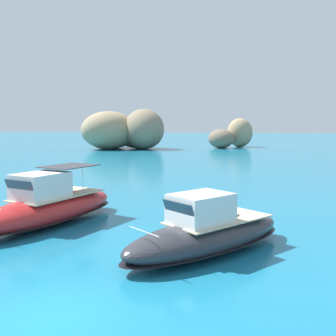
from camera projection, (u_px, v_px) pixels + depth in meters
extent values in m
plane|color=#197093|center=(50.00, 320.00, 10.62)|extent=(400.00, 400.00, 0.00)
ellipsoid|color=#84755B|center=(144.00, 129.00, 78.42)|extent=(11.08, 11.80, 8.06)
ellipsoid|color=#9E8966|center=(109.00, 130.00, 78.21)|extent=(14.28, 14.35, 7.60)
ellipsoid|color=#756651|center=(140.00, 139.00, 80.87)|extent=(9.82, 9.43, 4.08)
ellipsoid|color=#9E8966|center=(115.00, 133.00, 81.64)|extent=(11.08, 11.03, 6.31)
ellipsoid|color=#84755B|center=(107.00, 132.00, 84.50)|extent=(10.76, 10.46, 6.47)
ellipsoid|color=#756651|center=(221.00, 139.00, 81.32)|extent=(6.87, 6.56, 4.01)
ellipsoid|color=#756651|center=(223.00, 142.00, 82.63)|extent=(5.09, 5.17, 2.51)
ellipsoid|color=#9E8966|center=(240.00, 133.00, 85.03)|extent=(7.31, 7.02, 6.29)
ellipsoid|color=red|center=(48.00, 210.00, 20.48)|extent=(5.70, 9.65, 1.57)
ellipsoid|color=black|center=(49.00, 216.00, 20.52)|extent=(5.82, 9.84, 0.19)
cube|color=#C6B793|center=(58.00, 195.00, 21.00)|extent=(3.92, 5.59, 0.06)
cube|color=silver|center=(41.00, 186.00, 19.92)|extent=(2.70, 3.09, 1.30)
cube|color=#2D4756|center=(19.00, 187.00, 18.76)|extent=(1.80, 0.88, 0.69)
cube|color=#333338|center=(69.00, 166.00, 21.63)|extent=(2.97, 3.34, 0.04)
cylinder|color=silver|center=(83.00, 181.00, 21.24)|extent=(0.03, 0.03, 1.48)
cylinder|color=silver|center=(57.00, 178.00, 22.19)|extent=(0.03, 0.03, 1.48)
ellipsoid|color=#2D2D33|center=(208.00, 236.00, 16.01)|extent=(7.34, 7.99, 1.42)
ellipsoid|color=black|center=(208.00, 243.00, 16.04)|extent=(7.48, 8.15, 0.17)
cube|color=#C6B793|center=(219.00, 219.00, 16.34)|extent=(4.61, 4.88, 0.06)
cube|color=silver|center=(201.00, 208.00, 15.60)|extent=(2.86, 2.92, 1.17)
cube|color=#2D4756|center=(179.00, 210.00, 14.83)|extent=(1.41, 1.26, 0.62)
cylinder|color=silver|center=(144.00, 231.00, 13.85)|extent=(1.36, 1.17, 0.04)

